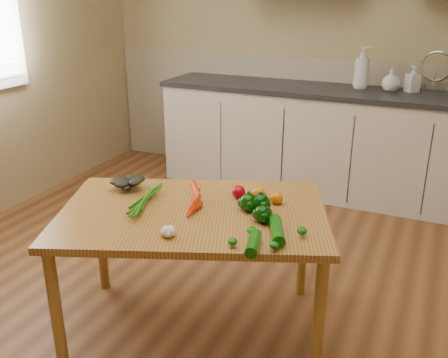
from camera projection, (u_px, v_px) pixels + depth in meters
room at (191, 84)px, 2.32m from camera, size 4.04×5.04×2.64m
counter_run at (326, 140)px, 4.24m from camera, size 2.84×0.64×1.14m
table at (193, 224)px, 2.40m from camera, size 1.47×1.22×0.68m
soap_bottle_a at (362, 67)px, 4.02m from camera, size 0.14×0.14×0.34m
soap_bottle_b at (413, 79)px, 3.91m from camera, size 0.13×0.13×0.20m
soap_bottle_c at (391, 80)px, 3.94m from camera, size 0.18×0.18×0.18m
carrot_bunch at (178, 200)px, 2.41m from camera, size 0.28×0.25×0.06m
leafy_greens at (129, 181)px, 2.62m from camera, size 0.18×0.16×0.09m
garlic_bulb at (168, 231)px, 2.11m from camera, size 0.06×0.06×0.05m
pepper_a at (248, 202)px, 2.36m from camera, size 0.09×0.09×0.09m
pepper_b at (261, 203)px, 2.35m from camera, size 0.09×0.09×0.09m
pepper_c at (263, 214)px, 2.24m from camera, size 0.08×0.08×0.08m
tomato_a at (239, 192)px, 2.51m from camera, size 0.07×0.07×0.06m
tomato_b at (259, 193)px, 2.49m from camera, size 0.07×0.07×0.07m
tomato_c at (276, 198)px, 2.44m from camera, size 0.07×0.07×0.06m
zucchini_a at (277, 231)px, 2.12m from camera, size 0.14×0.22×0.06m
zucchini_b at (253, 243)px, 2.02m from camera, size 0.09×0.18×0.05m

